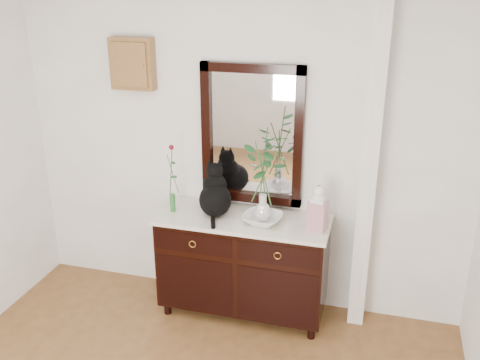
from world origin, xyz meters
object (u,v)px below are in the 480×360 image
(sideboard, at_px, (243,261))
(cat, at_px, (215,190))
(ginger_jar, at_px, (318,207))
(lotus_bowl, at_px, (263,219))

(sideboard, relative_size, cat, 3.28)
(cat, bearing_deg, ginger_jar, -23.15)
(sideboard, height_order, cat, cat)
(cat, bearing_deg, sideboard, -21.44)
(cat, height_order, ginger_jar, cat)
(sideboard, height_order, lotus_bowl, lotus_bowl)
(cat, xyz_separation_m, ginger_jar, (0.80, -0.05, -0.03))
(cat, relative_size, lotus_bowl, 1.40)
(ginger_jar, bearing_deg, lotus_bowl, -178.94)
(sideboard, xyz_separation_m, cat, (-0.23, 0.01, 0.58))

